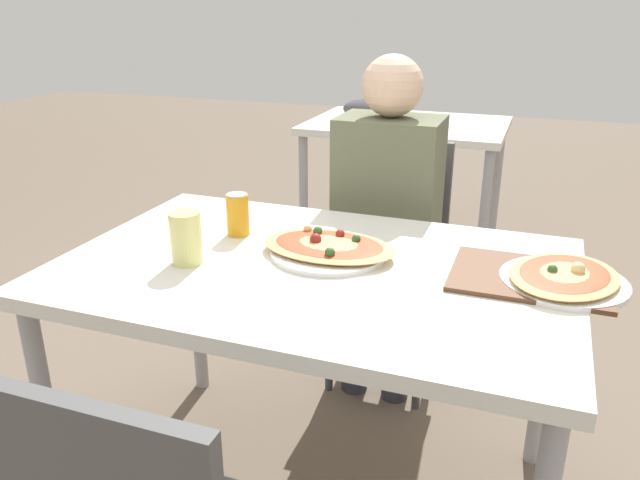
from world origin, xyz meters
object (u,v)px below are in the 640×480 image
drink_glass (186,238)px  pizza_second (564,278)px  chair_far_seated (392,249)px  dining_table (315,288)px  soda_can (238,215)px  person_seated (387,204)px  pizza_main (329,248)px

drink_glass → pizza_second: size_ratio=0.37×
chair_far_seated → dining_table: bearing=87.8°
soda_can → drink_glass: 0.24m
soda_can → pizza_second: soda_can is taller
chair_far_seated → pizza_second: bearing=130.8°
dining_table → person_seated: size_ratio=1.07×
pizza_main → soda_can: size_ratio=3.03×
dining_table → chair_far_seated: size_ratio=1.45×
pizza_main → soda_can: soda_can is taller
dining_table → drink_glass: drink_glass is taller
dining_table → soda_can: size_ratio=10.71×
dining_table → pizza_main: pizza_main is taller
pizza_main → person_seated: bearing=88.2°
dining_table → chair_far_seated: bearing=87.8°
person_seated → drink_glass: bearing=65.2°
person_seated → soda_can: person_seated is taller
pizza_main → drink_glass: size_ratio=2.71×
person_seated → soda_can: (-0.32, -0.52, 0.09)m
pizza_main → dining_table: bearing=-98.2°
pizza_main → soda_can: bearing=170.2°
person_seated → drink_glass: person_seated is taller
dining_table → pizza_main: bearing=81.8°
soda_can → drink_glass: (-0.03, -0.24, 0.01)m
dining_table → person_seated: 0.65m
soda_can → drink_glass: drink_glass is taller
soda_can → pizza_second: size_ratio=0.33×
pizza_main → soda_can: 0.31m
dining_table → pizza_main: size_ratio=3.54×
person_seated → pizza_second: (0.59, -0.56, 0.05)m
dining_table → pizza_second: pizza_second is taller
person_seated → soda_can: 0.62m
dining_table → soda_can: bearing=156.0°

